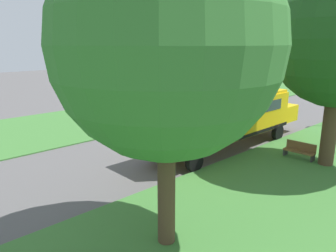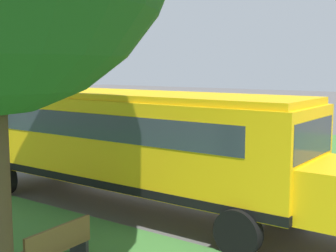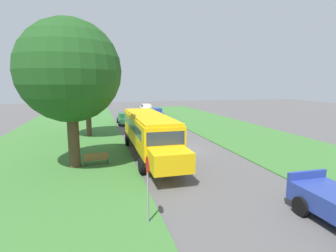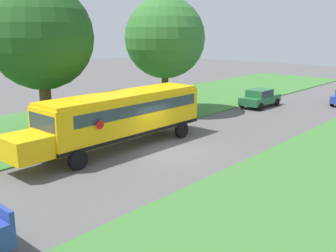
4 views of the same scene
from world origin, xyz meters
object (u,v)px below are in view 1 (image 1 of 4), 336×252
(school_bus, at_px, (225,117))
(park_bench, at_px, (300,151))
(oak_tree_roadside_mid, at_px, (163,42))
(stop_sign, at_px, (328,104))
(pickup_truck, at_px, (262,96))

(school_bus, height_order, park_bench, school_bus)
(school_bus, height_order, oak_tree_roadside_mid, oak_tree_roadside_mid)
(school_bus, bearing_deg, stop_sign, -101.38)
(school_bus, xyz_separation_m, oak_tree_roadside_mid, (-4.72, 9.11, 4.17))
(oak_tree_roadside_mid, bearing_deg, school_bus, -62.62)
(pickup_truck, bearing_deg, school_bus, 112.83)
(school_bus, bearing_deg, oak_tree_roadside_mid, 117.38)
(stop_sign, bearing_deg, school_bus, 78.62)
(stop_sign, xyz_separation_m, park_bench, (-1.96, 8.22, -1.26))
(stop_sign, distance_m, park_bench, 8.55)
(school_bus, bearing_deg, pickup_truck, -67.17)
(school_bus, distance_m, stop_sign, 9.87)
(stop_sign, bearing_deg, oak_tree_roadside_mid, 98.39)
(school_bus, bearing_deg, park_bench, -159.71)
(pickup_truck, relative_size, stop_sign, 1.97)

